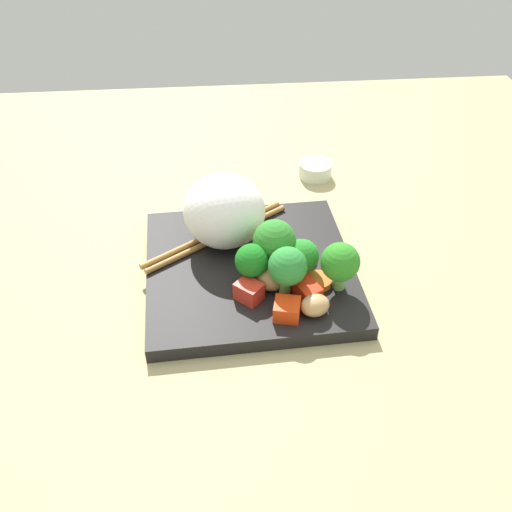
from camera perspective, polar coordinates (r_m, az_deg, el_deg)
ground_plane at (r=67.47cm, az=-0.61°, el=-2.59°), size 110.00×110.00×2.00cm
square_plate at (r=66.26cm, az=-0.62°, el=-1.40°), size 24.41×24.41×1.70cm
rice_mound at (r=66.64cm, az=-3.15°, el=4.47°), size 10.70×10.44×8.72cm
broccoli_floret_0 at (r=62.78cm, az=4.55°, el=-0.08°), size 3.79×3.79×4.65cm
broccoli_floret_1 at (r=62.43cm, az=1.83°, el=1.41°), size 4.71×4.71×6.55cm
broccoli_floret_2 at (r=59.58cm, az=3.14°, el=-1.12°), size 4.12×4.12×6.02cm
broccoli_floret_3 at (r=60.82cm, az=8.32°, el=-0.69°), size 4.18×4.18×5.94cm
broccoli_floret_4 at (r=61.24cm, az=-0.41°, el=-0.56°), size 3.68×3.68×5.11cm
carrot_slice_0 at (r=66.03cm, az=4.76°, el=-0.48°), size 3.97×3.97×0.49cm
carrot_slice_1 at (r=63.38cm, az=6.18°, el=-2.48°), size 3.47×3.47×0.72cm
carrot_slice_2 at (r=66.72cm, az=2.56°, el=0.16°), size 3.93×3.93×0.56cm
pepper_chunk_0 at (r=60.81cm, az=-0.70°, el=-3.52°), size 3.43×3.40×2.05cm
pepper_chunk_1 at (r=59.09cm, az=3.08°, el=-5.30°), size 3.16×3.13×1.83cm
pepper_chunk_2 at (r=61.33cm, az=5.08°, el=-3.45°), size 3.13×3.57×1.75cm
chicken_piece_0 at (r=59.38cm, az=5.86°, el=-4.89°), size 3.58×3.14×2.32cm
chicken_piece_2 at (r=62.07cm, az=1.20°, el=-2.09°), size 4.61×4.87×2.65cm
chopstick_pair at (r=69.57cm, az=-3.92°, el=2.05°), size 17.85×12.68×0.69cm
sauce_cup at (r=84.40cm, az=5.89°, el=8.47°), size 4.70×4.70×2.18cm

